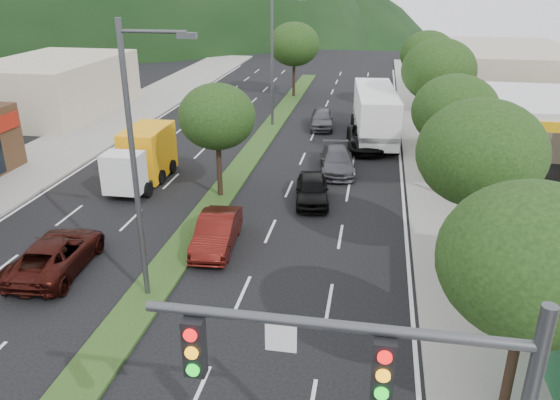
% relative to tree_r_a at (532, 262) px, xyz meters
% --- Properties ---
extents(sidewalk_right, '(5.00, 90.00, 0.15)m').
position_rel_tree_r_a_xyz_m(sidewalk_right, '(0.50, 21.00, -4.75)').
color(sidewalk_right, gray).
rests_on(sidewalk_right, ground).
extents(sidewalk_left, '(6.00, 90.00, 0.15)m').
position_rel_tree_r_a_xyz_m(sidewalk_left, '(-25.00, 21.00, -4.75)').
color(sidewalk_left, gray).
rests_on(sidewalk_left, ground).
extents(median, '(1.60, 56.00, 0.12)m').
position_rel_tree_r_a_xyz_m(median, '(-12.00, 24.00, -4.76)').
color(median, '#253D16').
rests_on(median, ground).
extents(bldg_left_far, '(9.00, 14.00, 4.60)m').
position_rel_tree_r_a_xyz_m(bldg_left_far, '(-31.00, 30.00, -2.52)').
color(bldg_left_far, beige).
rests_on(bldg_left_far, ground).
extents(bldg_right_far, '(10.00, 16.00, 5.20)m').
position_rel_tree_r_a_xyz_m(bldg_right_far, '(7.50, 40.00, -2.22)').
color(bldg_right_far, beige).
rests_on(bldg_right_far, ground).
extents(tree_r_a, '(4.60, 4.60, 6.63)m').
position_rel_tree_r_a_xyz_m(tree_r_a, '(0.00, 0.00, 0.00)').
color(tree_r_a, black).
rests_on(tree_r_a, sidewalk_right).
extents(tree_r_b, '(4.80, 4.80, 6.94)m').
position_rel_tree_r_a_xyz_m(tree_r_b, '(-0.00, 8.00, 0.22)').
color(tree_r_b, black).
rests_on(tree_r_b, sidewalk_right).
extents(tree_r_c, '(4.40, 4.40, 6.48)m').
position_rel_tree_r_a_xyz_m(tree_r_c, '(0.00, 16.00, -0.07)').
color(tree_r_c, black).
rests_on(tree_r_c, sidewalk_right).
extents(tree_r_d, '(5.00, 5.00, 7.17)m').
position_rel_tree_r_a_xyz_m(tree_r_d, '(0.00, 26.00, 0.36)').
color(tree_r_d, black).
rests_on(tree_r_d, sidewalk_right).
extents(tree_r_e, '(4.60, 4.60, 6.71)m').
position_rel_tree_r_a_xyz_m(tree_r_e, '(0.00, 36.00, 0.07)').
color(tree_r_e, black).
rests_on(tree_r_e, sidewalk_right).
extents(tree_med_near, '(4.00, 4.00, 6.02)m').
position_rel_tree_r_a_xyz_m(tree_med_near, '(-12.00, 14.00, -0.39)').
color(tree_med_near, black).
rests_on(tree_med_near, median).
extents(tree_med_far, '(4.80, 4.80, 6.94)m').
position_rel_tree_r_a_xyz_m(tree_med_far, '(-12.00, 40.00, 0.19)').
color(tree_med_far, black).
rests_on(tree_med_far, median).
extents(streetlight_near, '(2.60, 0.25, 10.00)m').
position_rel_tree_r_a_xyz_m(streetlight_near, '(-11.79, 4.00, 0.76)').
color(streetlight_near, '#47494C').
rests_on(streetlight_near, ground).
extents(streetlight_mid, '(2.60, 0.25, 10.00)m').
position_rel_tree_r_a_xyz_m(streetlight_mid, '(-11.79, 29.00, 0.76)').
color(streetlight_mid, '#47494C').
rests_on(streetlight_mid, ground).
extents(suv_maroon, '(2.84, 5.44, 1.46)m').
position_rel_tree_r_a_xyz_m(suv_maroon, '(-16.35, 5.15, -4.09)').
color(suv_maroon, '#330F0B').
rests_on(suv_maroon, ground).
extents(car_queue_a, '(2.25, 4.40, 1.43)m').
position_rel_tree_r_a_xyz_m(car_queue_a, '(-7.02, 14.12, -4.10)').
color(car_queue_a, black).
rests_on(car_queue_a, ground).
extents(car_queue_b, '(2.60, 5.06, 1.41)m').
position_rel_tree_r_a_xyz_m(car_queue_b, '(-6.09, 19.12, -4.12)').
color(car_queue_b, '#47474B').
rests_on(car_queue_b, ground).
extents(car_queue_c, '(1.92, 4.62, 1.49)m').
position_rel_tree_r_a_xyz_m(car_queue_c, '(-10.50, 8.23, -4.08)').
color(car_queue_c, '#4A100C').
rests_on(car_queue_c, ground).
extents(car_queue_d, '(2.94, 5.56, 1.49)m').
position_rel_tree_r_a_xyz_m(car_queue_d, '(-4.53, 24.12, -4.07)').
color(car_queue_d, black).
rests_on(car_queue_d, ground).
extents(car_queue_e, '(2.13, 4.47, 1.47)m').
position_rel_tree_r_a_xyz_m(car_queue_e, '(-8.09, 29.12, -4.08)').
color(car_queue_e, '#515056').
rests_on(car_queue_e, ground).
extents(box_truck, '(2.50, 6.16, 3.01)m').
position_rel_tree_r_a_xyz_m(box_truck, '(-16.94, 15.50, -3.40)').
color(box_truck, white).
rests_on(box_truck, ground).
extents(motorhome, '(3.73, 9.66, 3.62)m').
position_rel_tree_r_a_xyz_m(motorhome, '(-4.03, 26.59, -2.89)').
color(motorhome, white).
rests_on(motorhome, ground).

